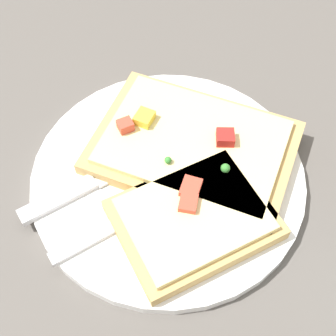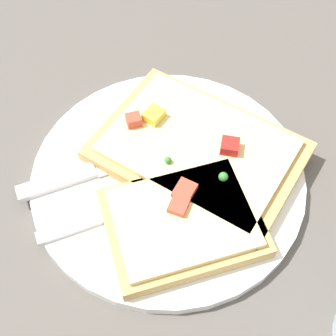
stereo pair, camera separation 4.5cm
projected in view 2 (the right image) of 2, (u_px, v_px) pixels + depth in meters
ground_plane at (168, 180)px, 0.47m from camera, size 4.00×4.00×0.00m
plate at (168, 177)px, 0.47m from camera, size 0.27×0.27×0.01m
fork at (159, 198)px, 0.44m from camera, size 0.11×0.20×0.01m
knife at (103, 167)px, 0.46m from camera, size 0.11×0.19×0.01m
pizza_slice_main at (198, 150)px, 0.47m from camera, size 0.22×0.17×0.03m
pizza_slice_corner at (183, 221)px, 0.42m from camera, size 0.16×0.17×0.03m
crumb_scatter at (142, 153)px, 0.47m from camera, size 0.04×0.03×0.01m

